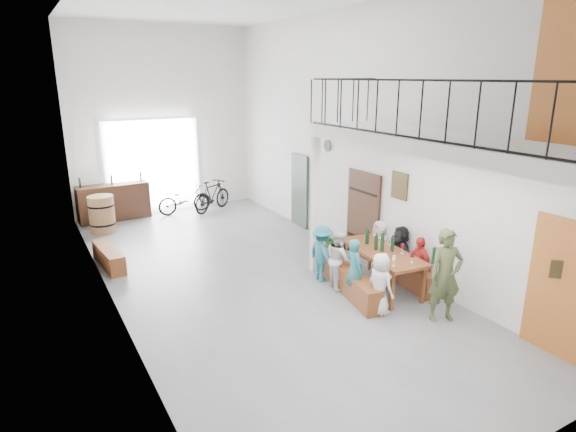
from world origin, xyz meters
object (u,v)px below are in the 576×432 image
serving_counter (114,202)px  host_standing (445,275)px  tasting_table (381,255)px  bicycle_near (185,199)px  side_bench (109,257)px  oak_barrel (102,214)px  bench_inner (351,282)px

serving_counter → host_standing: bearing=-70.0°
tasting_table → serving_counter: (-3.63, 7.50, -0.18)m
tasting_table → bicycle_near: (-1.63, 7.17, -0.27)m
side_bench → oak_barrel: 2.64m
tasting_table → oak_barrel: oak_barrel is taller
bench_inner → oak_barrel: size_ratio=2.03×
bench_inner → bicycle_near: bicycle_near is taller
tasting_table → side_bench: size_ratio=1.37×
oak_barrel → host_standing: bearing=-61.9°
tasting_table → host_standing: bearing=-80.4°
bench_inner → side_bench: size_ratio=1.34×
side_bench → host_standing: host_standing is taller
oak_barrel → bicycle_near: 2.61m
tasting_table → serving_counter: bearing=121.6°
host_standing → bicycle_near: (-1.73, 8.69, -0.38)m
tasting_table → host_standing: (0.10, -1.52, 0.11)m
side_bench → bicycle_near: size_ratio=0.92×
side_bench → oak_barrel: size_ratio=1.52×
serving_counter → host_standing: host_standing is taller
oak_barrel → bicycle_near: bearing=16.4°
tasting_table → host_standing: host_standing is taller
tasting_table → bench_inner: bearing=179.2°
tasting_table → bench_inner: size_ratio=1.03×
bicycle_near → serving_counter: bearing=78.5°
tasting_table → side_bench: tasting_table is taller
tasting_table → oak_barrel: size_ratio=2.08×
serving_counter → bicycle_near: bearing=-12.0°
bench_inner → oak_barrel: 7.25m
serving_counter → bicycle_near: serving_counter is taller
side_bench → serving_counter: (0.81, 3.67, 0.31)m
bench_inner → oak_barrel: oak_barrel is taller
bench_inner → serving_counter: (-2.97, 7.43, 0.29)m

